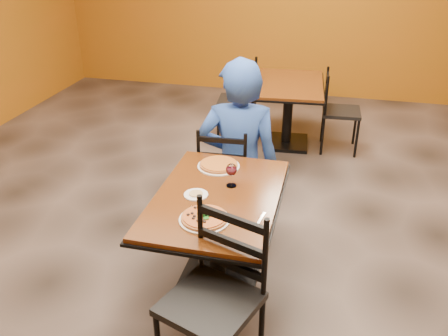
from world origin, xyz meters
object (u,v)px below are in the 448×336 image
(chair_second_left, at_px, (237,101))
(pizza_far, at_px, (219,164))
(table_second, at_px, (289,100))
(side_plate, at_px, (196,195))
(chair_main_near, at_px, (210,305))
(table_main, at_px, (217,220))
(pizza_main, at_px, (204,217))
(chair_second_right, at_px, (341,112))
(wine_glass, at_px, (231,174))
(plate_far, at_px, (219,166))
(plate_main, at_px, (204,220))
(diner, at_px, (239,144))
(chair_main_far, at_px, (226,173))

(chair_second_left, bearing_deg, pizza_far, 2.58)
(table_second, distance_m, side_plate, 2.65)
(chair_main_near, height_order, side_plate, chair_main_near)
(table_main, height_order, pizza_main, pizza_main)
(table_main, relative_size, chair_second_left, 1.28)
(chair_second_right, xyz_separation_m, wine_glass, (-0.71, -2.44, 0.38))
(side_plate, distance_m, wine_glass, 0.28)
(chair_main_near, distance_m, plate_far, 1.19)
(plate_far, bearing_deg, chair_second_right, 68.44)
(chair_second_left, bearing_deg, plate_far, 2.58)
(wine_glass, bearing_deg, table_second, 87.44)
(chair_second_left, xyz_separation_m, pizza_far, (0.34, -2.18, 0.29))
(table_second, xyz_separation_m, side_plate, (-0.31, -2.62, 0.20))
(chair_second_right, xyz_separation_m, plate_main, (-0.77, -2.89, 0.30))
(diner, height_order, plate_far, diner)
(chair_main_far, xyz_separation_m, pizza_far, (0.05, -0.45, 0.31))
(table_second, distance_m, chair_main_near, 3.33)
(diner, xyz_separation_m, plate_far, (-0.05, -0.50, 0.03))
(table_second, distance_m, chair_second_right, 0.61)
(diner, bearing_deg, chair_second_right, -124.15)
(table_main, xyz_separation_m, plate_main, (-0.00, -0.31, 0.20))
(chair_main_far, height_order, side_plate, chair_main_far)
(table_second, height_order, side_plate, side_plate)
(chair_second_right, xyz_separation_m, pizza_far, (-0.86, -2.18, 0.31))
(plate_far, distance_m, side_plate, 0.44)
(table_main, relative_size, diner, 0.85)
(chair_main_near, xyz_separation_m, plate_main, (-0.15, 0.44, 0.24))
(chair_main_far, height_order, plate_main, chair_main_far)
(chair_second_right, bearing_deg, table_main, 160.36)
(plate_main, bearing_deg, chair_second_right, 75.06)
(pizza_main, height_order, side_plate, pizza_main)
(side_plate, bearing_deg, chair_second_left, 96.38)
(plate_main, height_order, wine_glass, wine_glass)
(pizza_far, bearing_deg, chair_main_far, 96.79)
(table_second, xyz_separation_m, pizza_main, (-0.17, -2.89, 0.22))
(pizza_main, bearing_deg, chair_second_right, 75.06)
(chair_second_right, bearing_deg, wine_glass, 160.79)
(pizza_main, height_order, wine_glass, wine_glass)
(pizza_main, bearing_deg, table_second, 86.60)
(side_plate, bearing_deg, wine_glass, 42.52)
(chair_second_right, bearing_deg, side_plate, 157.92)
(table_second, xyz_separation_m, pizza_far, (-0.26, -2.18, 0.22))
(pizza_main, relative_size, wine_glass, 1.58)
(plate_main, relative_size, pizza_main, 1.09)
(chair_main_near, height_order, chair_second_right, chair_main_near)
(side_plate, bearing_deg, table_main, 15.57)
(table_main, bearing_deg, chair_main_near, -78.46)
(chair_main_near, xyz_separation_m, chair_second_left, (-0.58, 3.33, -0.03))
(table_second, bearing_deg, wine_glass, -92.56)
(wine_glass, bearing_deg, side_plate, -137.48)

